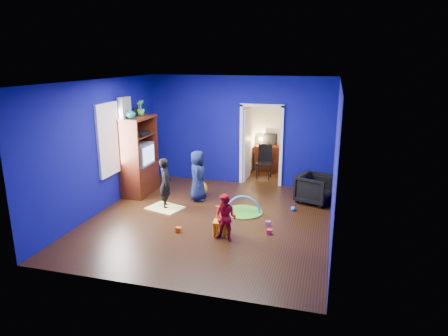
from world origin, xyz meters
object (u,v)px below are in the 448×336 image
(child_black, at_px, (166,183))
(kid_chair, at_px, (221,223))
(folding_chair, at_px, (264,163))
(vase, at_px, (130,113))
(crt_tv, at_px, (140,154))
(armchair, at_px, (315,189))
(child_navy, at_px, (198,176))
(study_desk, at_px, (269,158))
(tv_armoire, at_px, (139,156))
(hopper_ball, at_px, (199,189))
(play_mat, at_px, (243,212))
(toddler_red, at_px, (226,218))

(child_black, height_order, kid_chair, child_black)
(folding_chair, bearing_deg, vase, -139.23)
(crt_tv, bearing_deg, vase, -97.59)
(armchair, xyz_separation_m, child_navy, (-2.73, -0.56, 0.27))
(vase, xyz_separation_m, study_desk, (2.81, 3.38, -1.71))
(child_navy, xyz_separation_m, folding_chair, (1.23, 2.23, -0.15))
(folding_chair, bearing_deg, tv_armoire, -142.93)
(child_black, relative_size, tv_armoire, 0.60)
(child_navy, xyz_separation_m, vase, (-1.58, -0.19, 1.47))
(study_desk, bearing_deg, vase, -129.72)
(hopper_ball, bearing_deg, armchair, 6.38)
(kid_chair, distance_m, study_desk, 4.97)
(armchair, relative_size, hopper_ball, 1.88)
(crt_tv, bearing_deg, study_desk, 48.06)
(crt_tv, height_order, kid_chair, crt_tv)
(armchair, relative_size, tv_armoire, 0.39)
(child_black, bearing_deg, kid_chair, -145.84)
(hopper_ball, distance_m, study_desk, 3.21)
(folding_chair, bearing_deg, crt_tv, -142.53)
(vase, distance_m, play_mat, 3.52)
(child_navy, distance_m, play_mat, 1.47)
(child_navy, distance_m, crt_tv, 1.60)
(armchair, bearing_deg, folding_chair, 61.10)
(play_mat, distance_m, folding_chair, 2.78)
(hopper_ball, distance_m, play_mat, 1.51)
(tv_armoire, height_order, folding_chair, tv_armoire)
(child_navy, height_order, kid_chair, child_navy)
(child_black, xyz_separation_m, crt_tv, (-1.00, 0.77, 0.44))
(armchair, relative_size, kid_chair, 1.51)
(child_black, bearing_deg, hopper_ball, -49.84)
(hopper_ball, xyz_separation_m, play_mat, (1.29, -0.76, -0.19))
(play_mat, height_order, study_desk, study_desk)
(play_mat, xyz_separation_m, folding_chair, (-0.01, 2.74, 0.45))
(child_navy, distance_m, study_desk, 3.43)
(child_black, xyz_separation_m, child_navy, (0.54, 0.66, 0.03))
(child_navy, bearing_deg, toddler_red, -158.01)
(vase, bearing_deg, toddler_red, -32.39)
(child_black, height_order, folding_chair, child_black)
(vase, relative_size, tv_armoire, 0.13)
(child_black, xyz_separation_m, hopper_ball, (0.49, 0.91, -0.38))
(vase, bearing_deg, armchair, 9.88)
(child_black, height_order, tv_armoire, tv_armoire)
(vase, distance_m, hopper_ball, 2.47)
(play_mat, bearing_deg, armchair, 35.79)
(toddler_red, relative_size, study_desk, 1.03)
(crt_tv, bearing_deg, kid_chair, -35.70)
(vase, bearing_deg, child_navy, 6.85)
(crt_tv, bearing_deg, child_black, -37.74)
(hopper_ball, bearing_deg, study_desk, 66.55)
(child_black, relative_size, child_navy, 0.95)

